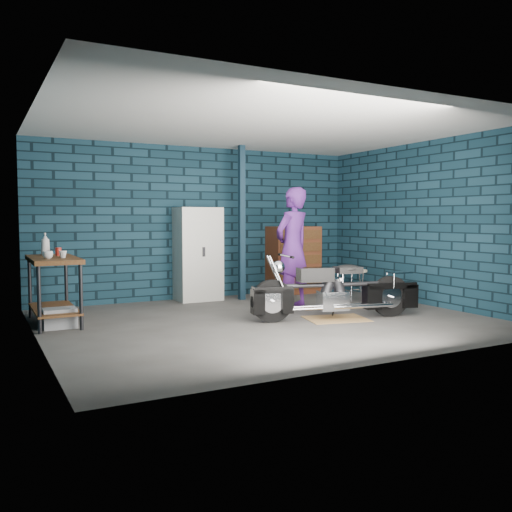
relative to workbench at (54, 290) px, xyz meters
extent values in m
plane|color=#4C4A46|center=(2.68, -1.16, -0.46)|extent=(6.00, 6.00, 0.00)
cube|color=#0F2632|center=(2.68, 1.34, 0.90)|extent=(6.00, 0.02, 2.70)
cube|color=#0F2632|center=(-0.32, -1.16, 0.90)|extent=(0.02, 5.00, 2.70)
cube|color=#0F2632|center=(5.68, -1.16, 0.90)|extent=(0.02, 5.00, 2.70)
cube|color=beige|center=(2.68, -1.16, 2.25)|extent=(6.00, 5.00, 0.02)
cube|color=#102533|center=(3.23, 0.79, 0.90)|extent=(0.10, 0.10, 2.70)
cube|color=brown|center=(0.00, 0.00, 0.00)|extent=(0.60, 1.40, 0.91)
cube|color=olive|center=(3.60, -1.51, -0.45)|extent=(0.97, 0.81, 0.01)
imported|color=#4B1D6D|center=(3.58, -0.34, 0.51)|extent=(0.82, 0.67, 1.93)
cube|color=gray|center=(0.02, -0.34, -0.33)|extent=(0.42, 0.30, 0.26)
cube|color=beige|center=(2.52, 1.07, 0.36)|extent=(0.76, 0.54, 1.62)
cube|color=brown|center=(4.47, 1.07, 0.18)|extent=(0.96, 0.53, 1.28)
imported|color=#C2B593|center=(-0.10, -0.30, 0.51)|extent=(0.13, 0.13, 0.10)
imported|color=#C2B593|center=(0.09, -0.24, 0.50)|extent=(0.11, 0.11, 0.10)
cylinder|color=#A31E15|center=(0.10, 0.26, 0.51)|extent=(0.10, 0.10, 0.11)
imported|color=gray|center=(-0.05, 0.41, 0.62)|extent=(0.15, 0.15, 0.32)
camera|label=1|loc=(-0.94, -7.75, 0.98)|focal=38.00mm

